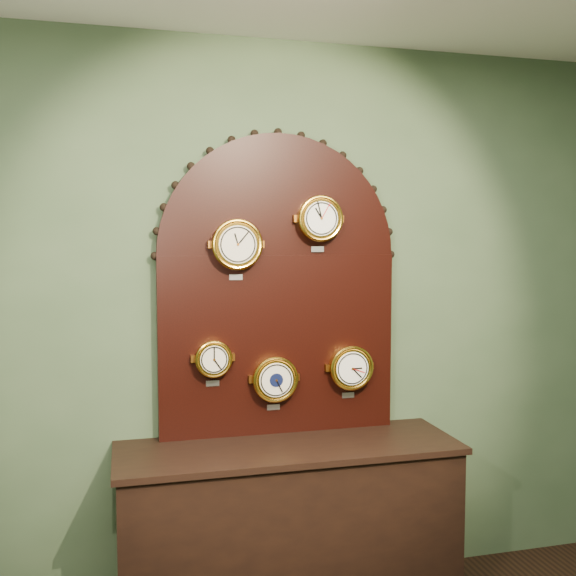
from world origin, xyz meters
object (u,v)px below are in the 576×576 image
object	(u,v)px
roman_clock	(237,245)
barometer	(275,379)
arabic_clock	(320,219)
display_board	(278,276)
shop_counter	(289,532)
tide_clock	(350,367)
hygrometer	(213,359)

from	to	relation	value
roman_clock	barometer	bearing A→B (deg)	0.09
arabic_clock	roman_clock	bearing A→B (deg)	-179.94
display_board	roman_clock	size ratio (longest dim) A/B	5.15
shop_counter	roman_clock	xyz separation A→B (m)	(-0.22, 0.15, 1.38)
shop_counter	tide_clock	size ratio (longest dim) A/B	5.70
display_board	hygrometer	xyz separation A→B (m)	(-0.34, -0.07, -0.39)
arabic_clock	shop_counter	bearing A→B (deg)	-141.92
roman_clock	hygrometer	distance (m)	0.56
shop_counter	arabic_clock	xyz separation A→B (m)	(0.20, 0.15, 1.51)
arabic_clock	hygrometer	distance (m)	0.86
arabic_clock	tide_clock	xyz separation A→B (m)	(0.17, -0.00, -0.75)
arabic_clock	barometer	bearing A→B (deg)	-179.97
arabic_clock	tide_clock	size ratio (longest dim) A/B	1.00
barometer	shop_counter	bearing A→B (deg)	-77.65
tide_clock	hygrometer	bearing A→B (deg)	179.89
tide_clock	display_board	bearing A→B (deg)	169.60
shop_counter	tide_clock	xyz separation A→B (m)	(0.36, 0.15, 0.76)
display_board	tide_clock	xyz separation A→B (m)	(0.36, -0.07, -0.47)
shop_counter	hygrometer	size ratio (longest dim) A/B	6.85
arabic_clock	barometer	size ratio (longest dim) A/B	1.00
shop_counter	arabic_clock	distance (m)	1.53
display_board	tide_clock	size ratio (longest dim) A/B	5.45
roman_clock	shop_counter	bearing A→B (deg)	-34.74
display_board	hygrometer	distance (m)	0.52
roman_clock	tide_clock	world-z (taller)	roman_clock
barometer	tide_clock	bearing A→B (deg)	0.02
hygrometer	shop_counter	bearing A→B (deg)	-24.54
tide_clock	shop_counter	bearing A→B (deg)	-157.12
shop_counter	arabic_clock	bearing A→B (deg)	38.08
display_board	roman_clock	world-z (taller)	display_board
shop_counter	hygrometer	distance (m)	0.91
display_board	shop_counter	bearing A→B (deg)	-90.00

